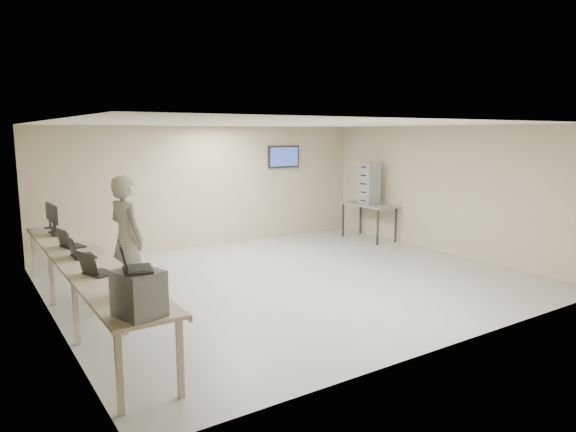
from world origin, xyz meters
TOP-DOWN VIEW (x-y plane):
  - room at (0.03, 0.06)m, footprint 8.01×7.01m
  - workbench at (-3.59, 0.00)m, footprint 0.76×6.00m
  - equipment_box at (-3.65, -2.75)m, footprint 0.48×0.51m
  - laptop_on_box at (-3.71, -2.75)m, footprint 0.37×0.42m
  - laptop_0 at (-3.59, -2.06)m, footprint 0.35×0.39m
  - laptop_1 at (-3.67, -1.01)m, footprint 0.42×0.45m
  - laptop_2 at (-3.64, 0.04)m, footprint 0.33×0.40m
  - laptop_3 at (-3.63, 0.82)m, footprint 0.39×0.43m
  - laptop_4 at (-3.63, 1.95)m, footprint 0.32×0.37m
  - monitor_near at (-3.60, 2.26)m, footprint 0.22×0.49m
  - monitor_far at (-3.60, 2.75)m, footprint 0.21×0.47m
  - soldier at (-2.82, 0.55)m, footprint 0.66×0.83m
  - side_table at (3.60, 1.99)m, footprint 0.69×1.48m
  - storage_bins at (3.58, 1.99)m, footprint 0.39×0.43m

SIDE VIEW (x-z plane):
  - side_table at x=3.60m, z-range 0.37..1.26m
  - workbench at x=-3.59m, z-range 0.38..1.28m
  - laptop_0 at x=-3.59m, z-range 0.84..1.10m
  - laptop_4 at x=-3.63m, z-range 0.83..1.11m
  - laptop_1 at x=-3.67m, z-range 0.83..1.12m
  - laptop_3 at x=-3.63m, z-range 0.83..1.13m
  - laptop_2 at x=-3.64m, z-range 0.83..1.13m
  - soldier at x=-2.82m, z-range 0.00..1.99m
  - equipment_box at x=-3.65m, z-range 0.90..1.35m
  - monitor_far at x=-3.60m, z-range 0.95..1.41m
  - monitor_near at x=-3.60m, z-range 0.95..1.43m
  - storage_bins at x=3.58m, z-range 0.89..1.92m
  - room at x=0.03m, z-range 0.01..2.82m
  - laptop_on_box at x=-3.71m, z-range 1.28..1.57m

